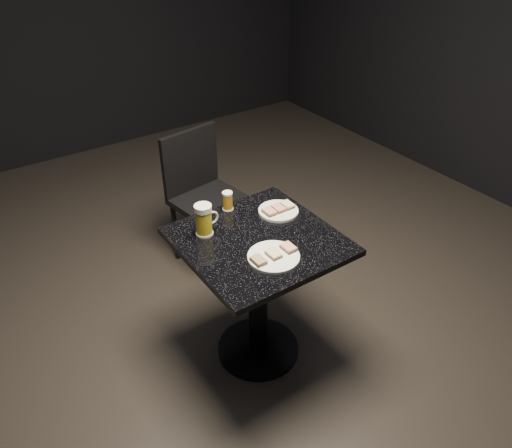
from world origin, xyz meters
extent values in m
plane|color=black|center=(0.00, 0.00, 0.00)|extent=(6.00, 6.00, 0.00)
cylinder|color=white|center=(-0.03, -0.16, 0.76)|extent=(0.23, 0.23, 0.01)
cylinder|color=white|center=(0.21, 0.13, 0.76)|extent=(0.20, 0.20, 0.01)
cylinder|color=black|center=(0.00, 0.00, 0.01)|extent=(0.44, 0.44, 0.03)
cylinder|color=black|center=(0.00, 0.00, 0.37)|extent=(0.10, 0.10, 0.69)
cube|color=black|center=(0.00, 0.00, 0.73)|extent=(0.70, 0.70, 0.03)
cylinder|color=silver|center=(-0.19, 0.17, 0.76)|extent=(0.08, 0.08, 0.01)
cylinder|color=yellow|center=(-0.19, 0.17, 0.82)|extent=(0.08, 0.08, 0.12)
cylinder|color=white|center=(-0.19, 0.17, 0.89)|extent=(0.08, 0.08, 0.03)
torus|color=silver|center=(-0.14, 0.17, 0.82)|extent=(0.07, 0.01, 0.07)
cylinder|color=silver|center=(0.02, 0.30, 0.75)|extent=(0.06, 0.06, 0.01)
cylinder|color=#BD7D1F|center=(0.02, 0.30, 0.80)|extent=(0.05, 0.05, 0.08)
cylinder|color=white|center=(0.02, 0.30, 0.84)|extent=(0.05, 0.05, 0.01)
cube|color=black|center=(0.22, 0.84, 0.45)|extent=(0.47, 0.47, 0.04)
cylinder|color=black|center=(0.07, 0.64, 0.21)|extent=(0.03, 0.03, 0.43)
cylinder|color=black|center=(0.42, 0.70, 0.21)|extent=(0.03, 0.03, 0.43)
cylinder|color=black|center=(0.02, 0.99, 0.21)|extent=(0.03, 0.03, 0.43)
cylinder|color=black|center=(0.36, 1.04, 0.21)|extent=(0.03, 0.03, 0.43)
cube|color=black|center=(0.19, 1.03, 0.67)|extent=(0.41, 0.09, 0.41)
cube|color=#4C3521|center=(-0.11, -0.16, 0.77)|extent=(0.05, 0.07, 0.01)
cube|color=#8C7251|center=(-0.11, -0.16, 0.78)|extent=(0.05, 0.07, 0.01)
cube|color=#4C3521|center=(-0.03, -0.16, 0.77)|extent=(0.05, 0.07, 0.01)
cube|color=beige|center=(-0.03, -0.16, 0.78)|extent=(0.05, 0.07, 0.01)
cube|color=#4C3521|center=(0.05, -0.16, 0.77)|extent=(0.05, 0.07, 0.01)
cube|color=tan|center=(0.05, -0.16, 0.78)|extent=(0.05, 0.07, 0.01)
cube|color=#4C3521|center=(0.16, 0.13, 0.77)|extent=(0.05, 0.07, 0.01)
cube|color=tan|center=(0.16, 0.13, 0.78)|extent=(0.05, 0.07, 0.01)
cube|color=#4C3521|center=(0.21, 0.13, 0.77)|extent=(0.05, 0.07, 0.01)
cube|color=tan|center=(0.21, 0.13, 0.78)|extent=(0.05, 0.07, 0.01)
cube|color=#4C3521|center=(0.27, 0.13, 0.77)|extent=(0.05, 0.07, 0.01)
cube|color=beige|center=(0.27, 0.13, 0.78)|extent=(0.05, 0.07, 0.01)
camera|label=1|loc=(-1.08, -1.55, 2.10)|focal=35.00mm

